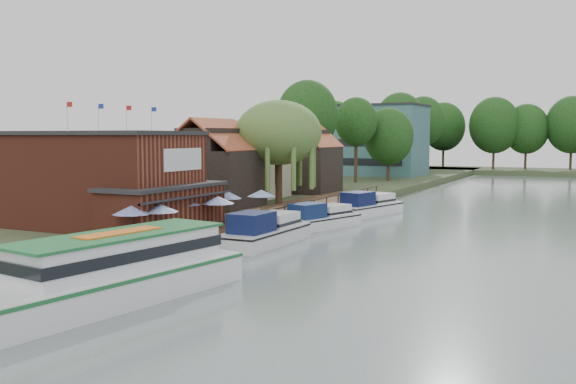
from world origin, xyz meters
The scene contains 27 objects.
ground centered at (0.00, 0.00, 0.00)m, with size 260.00×260.00×0.00m, color slate.
land_bank centered at (-30.00, 35.00, 0.50)m, with size 50.00×140.00×1.00m, color #384728.
quay_deck centered at (-8.00, 10.00, 1.05)m, with size 6.00×50.00×0.10m, color #47301E.
quay_rail centered at (-5.30, 10.50, 1.50)m, with size 0.20×49.00×1.00m, color black, non-canonical shape.
pub centered at (-14.00, -1.00, 4.65)m, with size 20.00×11.00×7.30m, color maroon, non-canonical shape.
hotel_block centered at (-22.00, 70.00, 7.15)m, with size 25.40×12.40×12.30m, color #38666B, non-canonical shape.
cottage_a centered at (-15.00, 14.00, 5.25)m, with size 8.60×7.60×8.50m, color black, non-canonical shape.
cottage_b centered at (-18.00, 24.00, 5.25)m, with size 9.60×8.60×8.50m, color beige, non-canonical shape.
cottage_c centered at (-14.00, 33.00, 5.25)m, with size 7.60×7.60×8.50m, color black, non-canonical shape.
willow centered at (-10.50, 19.00, 6.21)m, with size 8.60×8.60×10.43m, color #476B2D, non-canonical shape.
umbrella_0 centered at (-8.12, -6.11, 2.29)m, with size 2.46×2.46×2.38m, color #1B2D96, non-canonical shape.
umbrella_1 centered at (-7.25, -4.34, 2.29)m, with size 2.45×2.45×2.38m, color navy, non-canonical shape.
umbrella_2 centered at (-8.23, -0.07, 2.29)m, with size 2.18×2.18×2.38m, color navy, non-canonical shape.
umbrella_3 centered at (-6.61, 1.68, 2.29)m, with size 2.43×2.43×2.38m, color navy, non-canonical shape.
umbrella_4 centered at (-7.97, 5.33, 2.29)m, with size 2.17×2.17×2.38m, color #1A3E93, non-canonical shape.
umbrella_5 centered at (-6.52, 8.10, 2.29)m, with size 2.42×2.42×2.38m, color #1C499B, non-canonical shape.
cruiser_0 centered at (-3.26, 2.77, 1.28)m, with size 3.38×10.45×2.56m, color silver, non-canonical shape.
cruiser_1 centered at (-2.97, 12.21, 1.13)m, with size 3.03×9.38×2.25m, color silver, non-canonical shape.
cruiser_2 centered at (-2.32, 22.74, 1.22)m, with size 3.24×10.02×2.43m, color white, non-canonical shape.
tour_boat centered at (-2.13, -15.01, 1.67)m, with size 4.31×15.32×3.35m, color silver, non-canonical shape.
swan centered at (-3.61, -10.81, 0.22)m, with size 0.44×0.44×0.44m, color white.
bank_tree_0 centered at (-17.54, 41.17, 8.19)m, with size 8.32×8.32×14.39m, color #143811, non-canonical shape.
bank_tree_1 centered at (-14.26, 51.15, 7.26)m, with size 6.24×6.24×12.53m, color #143811, non-canonical shape.
bank_tree_2 centered at (-11.13, 56.97, 6.58)m, with size 7.58×7.58×11.16m, color #143811, non-canonical shape.
bank_tree_3 centered at (-15.40, 77.26, 8.42)m, with size 8.96×8.96×14.83m, color #143811, non-canonical shape.
bank_tree_4 centered at (-12.82, 84.02, 8.21)m, with size 8.25×8.25×14.41m, color #143811, non-canonical shape.
bank_tree_5 centered at (-15.49, 92.86, 7.64)m, with size 6.60×6.60×13.28m, color #143811, non-canonical shape.
Camera 1 is at (18.73, -37.88, 7.91)m, focal length 40.00 mm.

